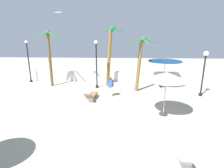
% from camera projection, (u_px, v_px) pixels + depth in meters
% --- Properties ---
extents(ground_plane, '(56.00, 56.00, 0.00)m').
position_uv_depth(ground_plane, '(109.00, 124.00, 10.15)').
color(ground_plane, '#B2A893').
extents(boundary_wall, '(25.20, 0.30, 1.05)m').
position_uv_depth(boundary_wall, '(115.00, 76.00, 19.06)').
color(boundary_wall, silver).
rests_on(boundary_wall, ground_plane).
extents(patio_umbrella_0, '(3.05, 3.05, 2.57)m').
position_uv_depth(patio_umbrella_0, '(165.00, 62.00, 16.62)').
color(patio_umbrella_0, '#333338').
rests_on(patio_umbrella_0, ground_plane).
extents(patio_umbrella_1, '(2.54, 2.54, 2.75)m').
position_uv_depth(patio_umbrella_1, '(166.00, 76.00, 10.63)').
color(patio_umbrella_1, '#333338').
rests_on(patio_umbrella_1, ground_plane).
extents(palm_tree_0, '(2.61, 2.76, 5.18)m').
position_uv_depth(palm_tree_0, '(49.00, 51.00, 16.62)').
color(palm_tree_0, brown).
rests_on(palm_tree_0, ground_plane).
extents(palm_tree_1, '(2.75, 2.87, 4.66)m').
position_uv_depth(palm_tree_1, '(140.00, 58.00, 15.18)').
color(palm_tree_1, olive).
rests_on(palm_tree_1, ground_plane).
extents(palm_tree_2, '(2.26, 2.20, 5.60)m').
position_uv_depth(palm_tree_2, '(110.00, 49.00, 17.28)').
color(palm_tree_2, brown).
rests_on(palm_tree_2, ground_plane).
extents(lamp_post_0, '(0.31, 0.31, 4.23)m').
position_uv_depth(lamp_post_0, '(28.00, 60.00, 18.28)').
color(lamp_post_0, black).
rests_on(lamp_post_0, ground_plane).
extents(lamp_post_1, '(0.35, 0.35, 4.33)m').
position_uv_depth(lamp_post_1, '(96.00, 60.00, 16.21)').
color(lamp_post_1, black).
rests_on(lamp_post_1, ground_plane).
extents(lamp_post_2, '(0.40, 0.40, 3.60)m').
position_uv_depth(lamp_post_2, '(204.00, 67.00, 14.07)').
color(lamp_post_2, black).
rests_on(lamp_post_2, ground_plane).
extents(lounge_chair_0, '(0.85, 1.95, 0.84)m').
position_uv_depth(lounge_chair_0, '(91.00, 95.00, 13.65)').
color(lounge_chair_0, '#B7B7BC').
rests_on(lounge_chair_0, ground_plane).
extents(lounge_chair_1, '(0.79, 1.91, 0.82)m').
position_uv_depth(lounge_chair_1, '(182.00, 153.00, 7.02)').
color(lounge_chair_1, '#B7B7BC').
rests_on(lounge_chair_1, ground_plane).
extents(guest_0, '(0.54, 0.33, 1.63)m').
position_uv_depth(guest_0, '(110.00, 85.00, 14.26)').
color(guest_0, silver).
rests_on(guest_0, ground_plane).
extents(seagull_0, '(0.82, 0.65, 0.14)m').
position_uv_depth(seagull_0, '(59.00, 12.00, 14.58)').
color(seagull_0, white).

